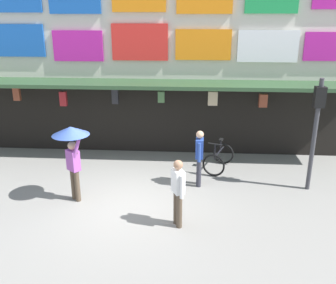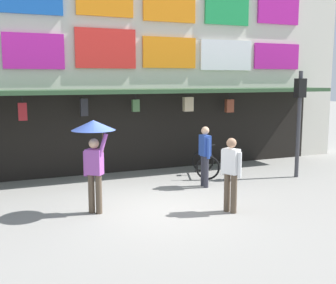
% 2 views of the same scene
% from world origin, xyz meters
% --- Properties ---
extents(ground_plane, '(80.00, 80.00, 0.00)m').
position_xyz_m(ground_plane, '(0.00, 0.00, 0.00)').
color(ground_plane, gray).
extents(shopfront, '(18.00, 2.60, 8.00)m').
position_xyz_m(shopfront, '(-0.00, 4.57, 3.96)').
color(shopfront, beige).
rests_on(shopfront, ground).
extents(traffic_light_far, '(0.28, 0.33, 3.20)m').
position_xyz_m(traffic_light_far, '(5.17, 1.24, 2.14)').
color(traffic_light_far, '#38383D').
rests_on(traffic_light_far, ground).
extents(bicycle_parked, '(1.07, 1.34, 1.05)m').
position_xyz_m(bicycle_parked, '(2.68, 2.45, 0.39)').
color(bicycle_parked, black).
rests_on(bicycle_parked, ground).
extents(pedestrian_in_purple, '(0.23, 0.53, 1.68)m').
position_xyz_m(pedestrian_in_purple, '(2.03, 1.26, 0.95)').
color(pedestrian_in_purple, '#2D2D38').
rests_on(pedestrian_in_purple, ground).
extents(pedestrian_in_blue, '(0.35, 0.49, 1.68)m').
position_xyz_m(pedestrian_in_blue, '(1.52, -0.97, 0.95)').
color(pedestrian_in_blue, brown).
rests_on(pedestrian_in_blue, ground).
extents(pedestrian_with_umbrella, '(0.96, 0.96, 2.08)m').
position_xyz_m(pedestrian_with_umbrella, '(-1.29, 0.12, 1.64)').
color(pedestrian_with_umbrella, brown).
rests_on(pedestrian_with_umbrella, ground).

